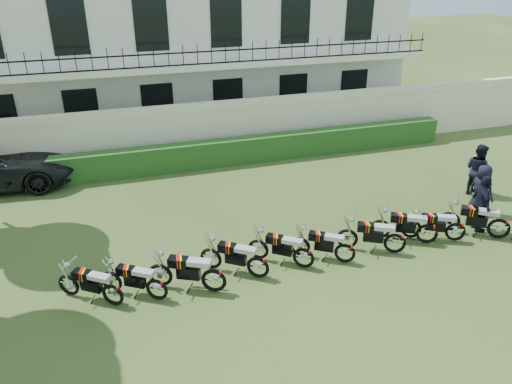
{
  "coord_description": "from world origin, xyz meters",
  "views": [
    {
      "loc": [
        -3.74,
        -10.45,
        7.41
      ],
      "look_at": [
        0.26,
        2.11,
        1.14
      ],
      "focal_mm": 35.0,
      "sensor_mm": 36.0,
      "label": 1
    }
  ],
  "objects_px": {
    "motorcycle_3": "(258,262)",
    "motorcycle_6": "(395,239)",
    "motorcycle_4": "(304,253)",
    "officer_5": "(479,172)",
    "motorcycle_0": "(112,290)",
    "motorcycle_8": "(456,227)",
    "motorcycle_1": "(156,285)",
    "motorcycle_7": "(428,229)",
    "officer_2": "(481,204)",
    "officer_4": "(477,170)",
    "motorcycle_9": "(500,224)",
    "officer_3": "(481,190)",
    "motorcycle_5": "(345,249)",
    "motorcycle_2": "(214,275)"
  },
  "relations": [
    {
      "from": "officer_2",
      "to": "officer_3",
      "type": "height_order",
      "value": "officer_2"
    },
    {
      "from": "motorcycle_3",
      "to": "motorcycle_6",
      "type": "bearing_deg",
      "value": -54.03
    },
    {
      "from": "motorcycle_5",
      "to": "officer_2",
      "type": "distance_m",
      "value": 4.59
    },
    {
      "from": "motorcycle_5",
      "to": "motorcycle_8",
      "type": "bearing_deg",
      "value": -54.83
    },
    {
      "from": "motorcycle_7",
      "to": "motorcycle_8",
      "type": "height_order",
      "value": "motorcycle_7"
    },
    {
      "from": "motorcycle_1",
      "to": "officer_5",
      "type": "distance_m",
      "value": 11.5
    },
    {
      "from": "motorcycle_7",
      "to": "motorcycle_9",
      "type": "relative_size",
      "value": 1.02
    },
    {
      "from": "motorcycle_4",
      "to": "officer_5",
      "type": "bearing_deg",
      "value": -34.31
    },
    {
      "from": "motorcycle_6",
      "to": "officer_2",
      "type": "xyz_separation_m",
      "value": [
        3.04,
        0.39,
        0.41
      ]
    },
    {
      "from": "officer_3",
      "to": "officer_4",
      "type": "bearing_deg",
      "value": -50.61
    },
    {
      "from": "officer_3",
      "to": "officer_4",
      "type": "distance_m",
      "value": 1.48
    },
    {
      "from": "motorcycle_9",
      "to": "officer_3",
      "type": "distance_m",
      "value": 1.62
    },
    {
      "from": "motorcycle_1",
      "to": "motorcycle_3",
      "type": "xyz_separation_m",
      "value": [
        2.54,
        0.13,
        0.03
      ]
    },
    {
      "from": "motorcycle_2",
      "to": "officer_3",
      "type": "bearing_deg",
      "value": -53.14
    },
    {
      "from": "motorcycle_6",
      "to": "motorcycle_7",
      "type": "xyz_separation_m",
      "value": [
        1.14,
        0.18,
        0.0
      ]
    },
    {
      "from": "motorcycle_0",
      "to": "motorcycle_2",
      "type": "bearing_deg",
      "value": -59.03
    },
    {
      "from": "motorcycle_3",
      "to": "motorcycle_6",
      "type": "height_order",
      "value": "motorcycle_3"
    },
    {
      "from": "motorcycle_4",
      "to": "motorcycle_9",
      "type": "distance_m",
      "value": 5.91
    },
    {
      "from": "motorcycle_9",
      "to": "officer_2",
      "type": "xyz_separation_m",
      "value": [
        -0.21,
        0.61,
        0.38
      ]
    },
    {
      "from": "motorcycle_1",
      "to": "motorcycle_8",
      "type": "relative_size",
      "value": 0.92
    },
    {
      "from": "motorcycle_2",
      "to": "officer_3",
      "type": "height_order",
      "value": "officer_3"
    },
    {
      "from": "motorcycle_6",
      "to": "officer_4",
      "type": "distance_m",
      "value": 5.27
    },
    {
      "from": "motorcycle_1",
      "to": "officer_4",
      "type": "height_order",
      "value": "officer_4"
    },
    {
      "from": "motorcycle_0",
      "to": "motorcycle_6",
      "type": "distance_m",
      "value": 7.45
    },
    {
      "from": "motorcycle_1",
      "to": "officer_5",
      "type": "height_order",
      "value": "officer_5"
    },
    {
      "from": "motorcycle_1",
      "to": "motorcycle_2",
      "type": "xyz_separation_m",
      "value": [
        1.35,
        -0.11,
        0.05
      ]
    },
    {
      "from": "officer_4",
      "to": "officer_5",
      "type": "height_order",
      "value": "officer_4"
    },
    {
      "from": "motorcycle_4",
      "to": "motorcycle_6",
      "type": "bearing_deg",
      "value": -54.45
    },
    {
      "from": "motorcycle_0",
      "to": "motorcycle_2",
      "type": "height_order",
      "value": "motorcycle_2"
    },
    {
      "from": "motorcycle_8",
      "to": "motorcycle_4",
      "type": "bearing_deg",
      "value": 114.55
    },
    {
      "from": "motorcycle_0",
      "to": "motorcycle_8",
      "type": "distance_m",
      "value": 9.45
    },
    {
      "from": "motorcycle_6",
      "to": "officer_3",
      "type": "distance_m",
      "value": 4.01
    },
    {
      "from": "motorcycle_0",
      "to": "officer_4",
      "type": "distance_m",
      "value": 12.34
    },
    {
      "from": "officer_4",
      "to": "motorcycle_9",
      "type": "bearing_deg",
      "value": 143.85
    },
    {
      "from": "officer_2",
      "to": "motorcycle_7",
      "type": "bearing_deg",
      "value": 114.44
    },
    {
      "from": "motorcycle_3",
      "to": "motorcycle_0",
      "type": "bearing_deg",
      "value": 126.78
    },
    {
      "from": "motorcycle_3",
      "to": "motorcycle_8",
      "type": "distance_m",
      "value": 5.91
    },
    {
      "from": "motorcycle_8",
      "to": "motorcycle_9",
      "type": "xyz_separation_m",
      "value": [
        1.26,
        -0.27,
        0.05
      ]
    },
    {
      "from": "officer_5",
      "to": "officer_3",
      "type": "bearing_deg",
      "value": 143.15
    },
    {
      "from": "motorcycle_4",
      "to": "officer_5",
      "type": "height_order",
      "value": "officer_5"
    },
    {
      "from": "motorcycle_2",
      "to": "motorcycle_9",
      "type": "height_order",
      "value": "motorcycle_2"
    },
    {
      "from": "motorcycle_6",
      "to": "officer_5",
      "type": "relative_size",
      "value": 1.06
    },
    {
      "from": "officer_2",
      "to": "motorcycle_2",
      "type": "bearing_deg",
      "value": 112.4
    },
    {
      "from": "motorcycle_6",
      "to": "motorcycle_8",
      "type": "xyz_separation_m",
      "value": [
        2.0,
        0.05,
        -0.02
      ]
    },
    {
      "from": "motorcycle_5",
      "to": "motorcycle_3",
      "type": "bearing_deg",
      "value": 123.37
    },
    {
      "from": "motorcycle_0",
      "to": "motorcycle_5",
      "type": "xyz_separation_m",
      "value": [
        5.94,
        -0.01,
        -0.0
      ]
    },
    {
      "from": "motorcycle_9",
      "to": "officer_4",
      "type": "distance_m",
      "value": 3.07
    },
    {
      "from": "motorcycle_8",
      "to": "officer_5",
      "type": "distance_m",
      "value": 3.7
    },
    {
      "from": "officer_3",
      "to": "officer_5",
      "type": "distance_m",
      "value": 1.57
    },
    {
      "from": "motorcycle_2",
      "to": "officer_5",
      "type": "distance_m",
      "value": 10.22
    }
  ]
}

